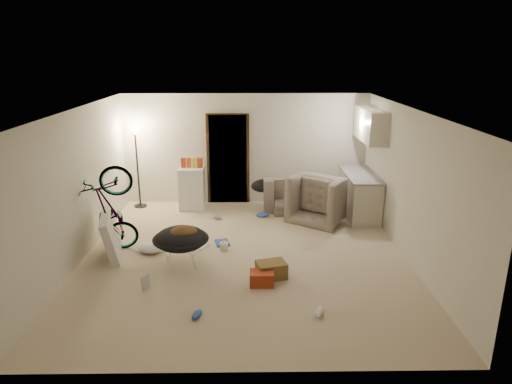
{
  "coord_description": "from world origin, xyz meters",
  "views": [
    {
      "loc": [
        0.09,
        -7.21,
        3.38
      ],
      "look_at": [
        0.2,
        0.6,
        0.97
      ],
      "focal_mm": 32.0,
      "sensor_mm": 36.0,
      "label": 1
    }
  ],
  "objects_px": {
    "mini_fridge": "(192,188)",
    "juicer": "(224,246)",
    "saucer_chair": "(181,244)",
    "bicycle": "(113,229)",
    "floor_lamp": "(136,150)",
    "drink_case_a": "(271,270)",
    "kitchen_counter": "(360,196)",
    "armchair": "(324,202)",
    "tv_box": "(111,235)",
    "sofa": "(306,197)",
    "drink_case_b": "(262,278)"
  },
  "relations": [
    {
      "from": "mini_fridge",
      "to": "tv_box",
      "type": "distance_m",
      "value": 2.7
    },
    {
      "from": "drink_case_a",
      "to": "bicycle",
      "type": "bearing_deg",
      "value": 144.22
    },
    {
      "from": "sofa",
      "to": "drink_case_a",
      "type": "distance_m",
      "value": 3.38
    },
    {
      "from": "floor_lamp",
      "to": "tv_box",
      "type": "bearing_deg",
      "value": -87.76
    },
    {
      "from": "drink_case_a",
      "to": "floor_lamp",
      "type": "bearing_deg",
      "value": 113.66
    },
    {
      "from": "floor_lamp",
      "to": "juicer",
      "type": "bearing_deg",
      "value": -50.0
    },
    {
      "from": "bicycle",
      "to": "mini_fridge",
      "type": "xyz_separation_m",
      "value": [
        1.11,
        2.35,
        0.04
      ]
    },
    {
      "from": "sofa",
      "to": "mini_fridge",
      "type": "relative_size",
      "value": 2.05
    },
    {
      "from": "armchair",
      "to": "bicycle",
      "type": "distance_m",
      "value": 4.28
    },
    {
      "from": "sofa",
      "to": "drink_case_b",
      "type": "bearing_deg",
      "value": 72.68
    },
    {
      "from": "bicycle",
      "to": "sofa",
      "type": "bearing_deg",
      "value": -67.02
    },
    {
      "from": "sofa",
      "to": "armchair",
      "type": "bearing_deg",
      "value": 116.76
    },
    {
      "from": "bicycle",
      "to": "juicer",
      "type": "distance_m",
      "value": 1.96
    },
    {
      "from": "floor_lamp",
      "to": "drink_case_a",
      "type": "distance_m",
      "value": 4.61
    },
    {
      "from": "juicer",
      "to": "sofa",
      "type": "bearing_deg",
      "value": 52.18
    },
    {
      "from": "saucer_chair",
      "to": "drink_case_a",
      "type": "distance_m",
      "value": 1.55
    },
    {
      "from": "armchair",
      "to": "bicycle",
      "type": "xyz_separation_m",
      "value": [
        -3.95,
        -1.65,
        0.07
      ]
    },
    {
      "from": "kitchen_counter",
      "to": "bicycle",
      "type": "relative_size",
      "value": 0.93
    },
    {
      "from": "floor_lamp",
      "to": "mini_fridge",
      "type": "relative_size",
      "value": 1.94
    },
    {
      "from": "drink_case_a",
      "to": "juicer",
      "type": "height_order",
      "value": "drink_case_a"
    },
    {
      "from": "bicycle",
      "to": "drink_case_a",
      "type": "xyz_separation_m",
      "value": [
        2.72,
        -1.0,
        -0.3
      ]
    },
    {
      "from": "floor_lamp",
      "to": "armchair",
      "type": "distance_m",
      "value": 4.24
    },
    {
      "from": "kitchen_counter",
      "to": "juicer",
      "type": "distance_m",
      "value": 3.33
    },
    {
      "from": "bicycle",
      "to": "mini_fridge",
      "type": "bearing_deg",
      "value": -33.87
    },
    {
      "from": "armchair",
      "to": "drink_case_a",
      "type": "xyz_separation_m",
      "value": [
        -1.23,
        -2.65,
        -0.23
      ]
    },
    {
      "from": "floor_lamp",
      "to": "kitchen_counter",
      "type": "height_order",
      "value": "floor_lamp"
    },
    {
      "from": "bicycle",
      "to": "saucer_chair",
      "type": "distance_m",
      "value": 1.38
    },
    {
      "from": "mini_fridge",
      "to": "juicer",
      "type": "xyz_separation_m",
      "value": [
        0.82,
        -2.32,
        -0.38
      ]
    },
    {
      "from": "armchair",
      "to": "tv_box",
      "type": "xyz_separation_m",
      "value": [
        -3.95,
        -1.76,
        0.01
      ]
    },
    {
      "from": "juicer",
      "to": "armchair",
      "type": "bearing_deg",
      "value": 38.7
    },
    {
      "from": "mini_fridge",
      "to": "drink_case_b",
      "type": "xyz_separation_m",
      "value": [
        1.46,
        -3.58,
        -0.36
      ]
    },
    {
      "from": "floor_lamp",
      "to": "armchair",
      "type": "height_order",
      "value": "floor_lamp"
    },
    {
      "from": "armchair",
      "to": "tv_box",
      "type": "bearing_deg",
      "value": 59.36
    },
    {
      "from": "armchair",
      "to": "juicer",
      "type": "distance_m",
      "value": 2.61
    },
    {
      "from": "saucer_chair",
      "to": "drink_case_a",
      "type": "bearing_deg",
      "value": -16.97
    },
    {
      "from": "kitchen_counter",
      "to": "mini_fridge",
      "type": "height_order",
      "value": "mini_fridge"
    },
    {
      "from": "kitchen_counter",
      "to": "tv_box",
      "type": "relative_size",
      "value": 1.35
    },
    {
      "from": "saucer_chair",
      "to": "mini_fridge",
      "type": "bearing_deg",
      "value": 93.15
    },
    {
      "from": "sofa",
      "to": "saucer_chair",
      "type": "relative_size",
      "value": 2.1
    },
    {
      "from": "kitchen_counter",
      "to": "drink_case_a",
      "type": "xyz_separation_m",
      "value": [
        -2.01,
        -2.79,
        -0.31
      ]
    },
    {
      "from": "mini_fridge",
      "to": "drink_case_b",
      "type": "relative_size",
      "value": 2.59
    },
    {
      "from": "bicycle",
      "to": "drink_case_b",
      "type": "distance_m",
      "value": 2.86
    },
    {
      "from": "mini_fridge",
      "to": "bicycle",
      "type": "bearing_deg",
      "value": -114.96
    },
    {
      "from": "saucer_chair",
      "to": "bicycle",
      "type": "bearing_deg",
      "value": 156.44
    },
    {
      "from": "bicycle",
      "to": "drink_case_b",
      "type": "relative_size",
      "value": 4.48
    },
    {
      "from": "kitchen_counter",
      "to": "sofa",
      "type": "xyz_separation_m",
      "value": [
        -1.08,
        0.45,
        -0.16
      ]
    },
    {
      "from": "bicycle",
      "to": "drink_case_b",
      "type": "bearing_deg",
      "value": -124.28
    },
    {
      "from": "sofa",
      "to": "armchair",
      "type": "xyz_separation_m",
      "value": [
        0.3,
        -0.6,
        0.08
      ]
    },
    {
      "from": "floor_lamp",
      "to": "drink_case_a",
      "type": "bearing_deg",
      "value": -50.66
    },
    {
      "from": "floor_lamp",
      "to": "sofa",
      "type": "relative_size",
      "value": 0.94
    }
  ]
}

